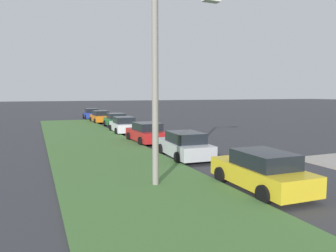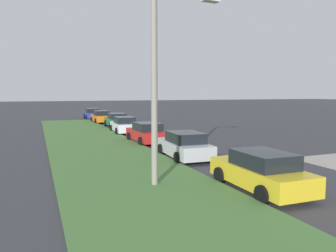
% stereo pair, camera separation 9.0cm
% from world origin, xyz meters
% --- Properties ---
extents(grass_median, '(60.00, 6.00, 0.12)m').
position_xyz_m(grass_median, '(10.00, 6.38, 0.06)').
color(grass_median, '#477238').
rests_on(grass_median, ground).
extents(parked_car_yellow, '(4.33, 2.08, 1.47)m').
position_xyz_m(parked_car_yellow, '(6.21, 2.37, 0.72)').
color(parked_car_yellow, gold).
rests_on(parked_car_yellow, ground).
extents(parked_car_silver, '(4.38, 2.18, 1.47)m').
position_xyz_m(parked_car_silver, '(12.60, 2.48, 0.72)').
color(parked_car_silver, '#B2B5BA').
rests_on(parked_car_silver, ground).
extents(parked_car_red, '(4.35, 2.11, 1.47)m').
position_xyz_m(parked_car_red, '(18.72, 2.61, 0.72)').
color(parked_car_red, red).
rests_on(parked_car_red, ground).
extents(parked_car_white, '(4.38, 2.17, 1.47)m').
position_xyz_m(parked_car_white, '(24.96, 2.67, 0.72)').
color(parked_car_white, silver).
rests_on(parked_car_white, ground).
extents(parked_car_green, '(4.31, 2.05, 1.47)m').
position_xyz_m(parked_car_green, '(30.20, 2.13, 0.72)').
color(parked_car_green, '#1E6B38').
rests_on(parked_car_green, ground).
extents(parked_car_orange, '(4.32, 2.06, 1.47)m').
position_xyz_m(parked_car_orange, '(35.88, 2.68, 0.72)').
color(parked_car_orange, orange).
rests_on(parked_car_orange, ground).
extents(parked_car_blue, '(4.36, 2.13, 1.47)m').
position_xyz_m(parked_car_blue, '(42.06, 2.77, 0.72)').
color(parked_car_blue, '#23389E').
rests_on(parked_car_blue, ground).
extents(streetlight, '(0.46, 2.88, 7.50)m').
position_xyz_m(streetlight, '(8.08, 5.49, 4.39)').
color(streetlight, gray).
rests_on(streetlight, ground).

